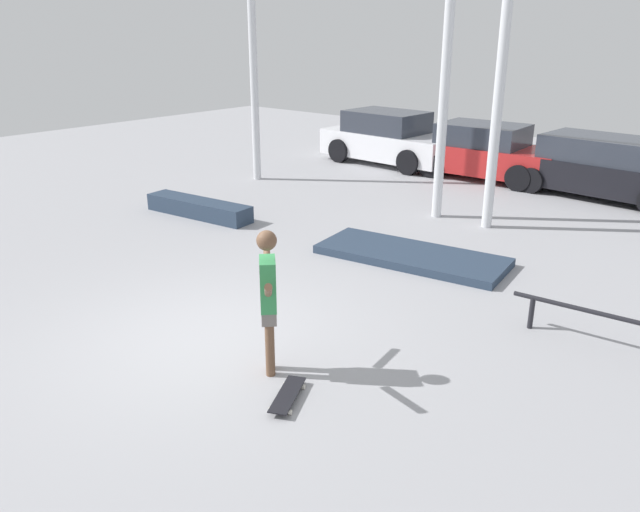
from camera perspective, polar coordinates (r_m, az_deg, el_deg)
ground_plane at (r=8.31m, az=-9.87°, el=-7.31°), size 36.00×36.00×0.00m
skateboarder at (r=7.00m, az=-4.75°, el=-3.47°), size 1.07×1.05×1.74m
skateboard at (r=6.90m, az=-2.99°, el=-12.57°), size 0.51×0.76×0.08m
grind_box at (r=13.54m, az=-11.02°, el=4.33°), size 2.63×0.81×0.35m
manual_pad at (r=10.92m, az=8.35°, el=0.04°), size 3.39×1.70×0.14m
grind_rail at (r=8.52m, az=26.32°, el=-5.71°), size 2.83×0.27×0.47m
canopy_support_left at (r=14.52m, az=1.72°, el=20.84°), size 5.61×0.20×6.58m
parked_car_white at (r=18.62m, az=6.33°, el=10.60°), size 4.10×2.02×1.51m
parked_car_red at (r=17.24m, az=14.88°, el=9.14°), size 3.98×1.96×1.42m
parked_car_black at (r=16.23m, az=24.46°, el=7.32°), size 4.56×2.12×1.40m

